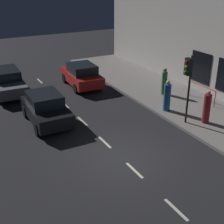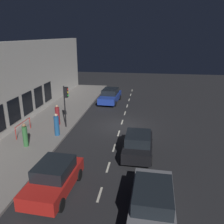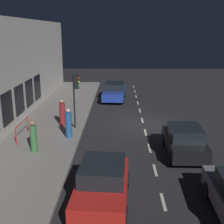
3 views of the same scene
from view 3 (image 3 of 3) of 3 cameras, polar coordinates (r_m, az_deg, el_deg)
name	(u,v)px [view 3 (image 3 of 3)]	position (r m, az deg, el deg)	size (l,w,h in m)	color
ground_plane	(143,124)	(20.24, 6.15, -2.45)	(60.00, 60.00, 0.00)	#232326
sidewalk	(53,123)	(20.65, -11.40, -2.09)	(4.50, 32.00, 0.15)	gray
building_facade	(12,73)	(20.61, -18.91, 7.24)	(0.65, 32.00, 7.10)	beige
lane_centre_line	(142,120)	(21.19, 5.94, -1.59)	(0.12, 27.20, 0.01)	beige
traffic_light	(76,88)	(18.48, -7.08, 4.64)	(0.45, 0.32, 3.53)	black
parked_car_0	(102,184)	(11.15, -1.88, -13.82)	(2.10, 4.06, 1.58)	red
parked_car_1	(114,91)	(27.12, 0.48, 4.05)	(2.18, 4.68, 1.58)	#1E389E
parked_car_2	(184,141)	(15.55, 13.97, -5.46)	(1.93, 3.88, 1.58)	black
pedestrian_0	(34,137)	(15.64, -15.11, -4.82)	(0.40, 0.40, 1.69)	#336B38
pedestrian_1	(62,114)	(19.54, -9.69, -0.33)	(0.53, 0.53, 1.74)	maroon
pedestrian_2	(69,124)	(17.29, -8.49, -2.40)	(0.53, 0.53, 1.75)	#1E5189
red_railing	(22,126)	(17.85, -17.20, -2.62)	(0.05, 2.27, 0.97)	red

